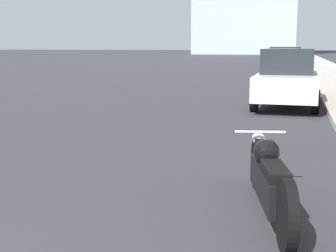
{
  "coord_description": "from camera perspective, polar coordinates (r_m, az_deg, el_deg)",
  "views": [
    {
      "loc": [
        3.3,
        -0.91,
        1.8
      ],
      "look_at": [
        1.63,
        5.41,
        0.68
      ],
      "focal_mm": 50.0,
      "sensor_mm": 36.0,
      "label": 1
    }
  ],
  "objects": [
    {
      "name": "parked_car_black",
      "position": [
        38.11,
        14.81,
        7.92
      ],
      "size": [
        1.95,
        4.62,
        1.58
      ],
      "rotation": [
        0.0,
        0.0,
        -0.03
      ],
      "color": "black",
      "rests_on": "ground_plane"
    },
    {
      "name": "parked_car_silver",
      "position": [
        26.47,
        13.91,
        7.47
      ],
      "size": [
        2.18,
        4.39,
        1.75
      ],
      "rotation": [
        0.0,
        0.0,
        0.07
      ],
      "color": "#BCBCC1",
      "rests_on": "ground_plane"
    },
    {
      "name": "parked_car_white",
      "position": [
        14.4,
        14.33,
        5.66
      ],
      "size": [
        1.9,
        4.55,
        1.72
      ],
      "rotation": [
        0.0,
        0.0,
        -0.02
      ],
      "color": "silver",
      "rests_on": "ground_plane"
    },
    {
      "name": "motorcycle",
      "position": [
        5.19,
        12.25,
        -6.24
      ],
      "size": [
        0.78,
        2.48,
        0.77
      ],
      "rotation": [
        0.0,
        0.0,
        0.21
      ],
      "color": "black",
      "rests_on": "ground_plane"
    },
    {
      "name": "sidewalk",
      "position": [
        41.02,
        18.34,
        6.84
      ],
      "size": [
        3.0,
        240.0,
        0.15
      ],
      "color": "#B2ADA3",
      "rests_on": "ground_plane"
    },
    {
      "name": "parked_car_yellow",
      "position": [
        50.34,
        14.81,
        8.35
      ],
      "size": [
        2.29,
        4.51,
        1.7
      ],
      "rotation": [
        0.0,
        0.0,
        0.09
      ],
      "color": "gold",
      "rests_on": "ground_plane"
    }
  ]
}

